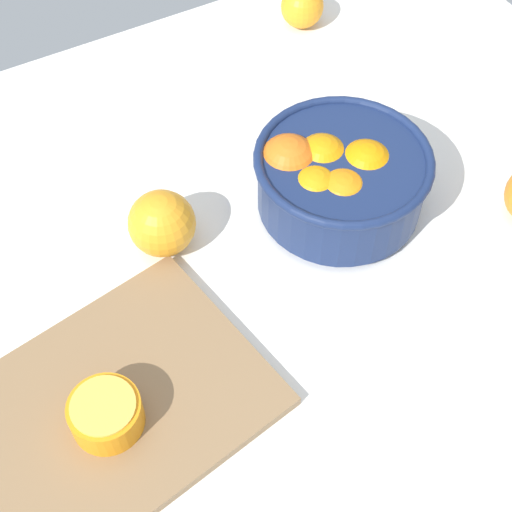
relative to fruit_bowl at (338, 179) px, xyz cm
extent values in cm
cube|color=white|center=(-12.89, -4.89, -7.10)|extent=(125.73, 105.90, 3.00)
cylinder|color=navy|center=(0.37, -0.12, -5.00)|extent=(19.24, 19.24, 1.20)
cylinder|color=navy|center=(0.37, -0.12, -0.41)|extent=(20.91, 20.91, 7.98)
torus|color=navy|center=(0.37, -0.12, 3.58)|extent=(22.11, 22.11, 1.20)
sphere|color=orange|center=(3.26, -0.83, 0.74)|extent=(7.83, 7.83, 7.83)
sphere|color=orange|center=(1.79, 3.78, 0.01)|extent=(6.91, 6.91, 6.91)
sphere|color=orange|center=(-0.86, 2.72, 1.02)|extent=(7.33, 7.33, 7.33)
sphere|color=orange|center=(-4.87, 4.11, 1.18)|extent=(8.07, 8.07, 8.07)
sphere|color=orange|center=(-4.29, -1.19, 0.58)|extent=(7.41, 7.41, 7.41)
sphere|color=orange|center=(-1.73, -3.28, 0.20)|extent=(8.14, 8.14, 8.14)
sphere|color=orange|center=(5.20, -3.83, -0.49)|extent=(6.98, 6.98, 6.98)
cube|color=olive|center=(-35.79, -12.16, -4.90)|extent=(35.00, 29.59, 1.40)
cylinder|color=orange|center=(-37.27, -14.14, -2.31)|extent=(7.65, 7.65, 3.78)
cylinder|color=#F7BC48|center=(-37.27, -14.14, -0.27)|extent=(6.73, 6.73, 0.30)
sphere|color=orange|center=(16.49, 35.65, -2.18)|extent=(6.84, 6.84, 6.84)
sphere|color=orange|center=(-21.86, 5.40, -1.43)|extent=(8.33, 8.33, 8.33)
camera|label=1|loc=(-39.53, -49.88, 68.36)|focal=51.96mm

